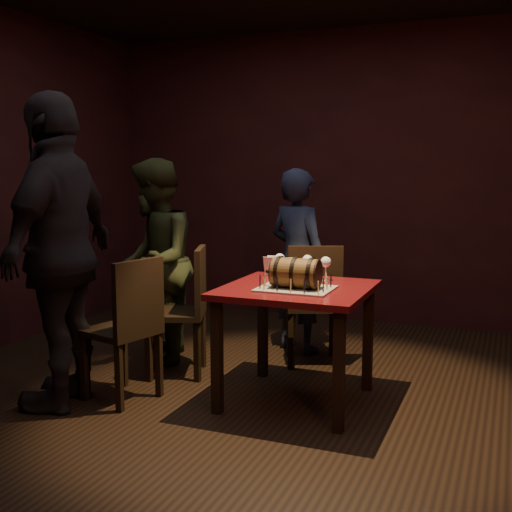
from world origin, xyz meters
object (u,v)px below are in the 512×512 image
object	(u,v)px
wine_glass_mid	(307,261)
chair_left_rear	(187,304)
chair_left_front	(129,322)
wine_glass_left	(280,260)
person_left_rear	(154,262)
barrel_cake	(296,273)
person_back	(298,261)
wine_glass_right	(326,263)
pint_of_ale	(291,270)
person_left_front	(60,252)
pub_table	(297,304)
chair_back	(314,298)

from	to	relation	value
wine_glass_mid	chair_left_rear	size ratio (longest dim) A/B	0.17
chair_left_rear	chair_left_front	xyz separation A→B (m)	(-0.09, -0.62, 0.00)
wine_glass_left	person_left_rear	distance (m)	1.04
barrel_cake	person_back	distance (m)	1.26
chair_left_rear	chair_left_front	bearing A→B (deg)	-98.06
person_back	person_left_rear	distance (m)	1.16
wine_glass_right	person_left_rear	size ratio (longest dim) A/B	0.10
barrel_cake	pint_of_ale	xyz separation A→B (m)	(-0.13, 0.30, -0.03)
chair_left_front	person_left_front	bearing A→B (deg)	-151.98
person_left_front	chair_left_front	bearing A→B (deg)	108.98
wine_glass_mid	person_left_rear	distance (m)	1.24
pub_table	person_left_rear	world-z (taller)	person_left_rear
pub_table	barrel_cake	bearing A→B (deg)	-76.23
wine_glass_right	chair_back	world-z (taller)	chair_back
wine_glass_left	barrel_cake	bearing A→B (deg)	-58.17
wine_glass_mid	person_left_rear	xyz separation A→B (m)	(-1.24, 0.07, -0.08)
chair_left_rear	person_back	world-z (taller)	person_back
wine_glass_right	chair_left_front	xyz separation A→B (m)	(-1.10, -0.68, -0.35)
person_left_front	person_left_rear	bearing A→B (deg)	166.30
chair_left_front	person_left_front	xyz separation A→B (m)	(-0.36, -0.19, 0.45)
wine_glass_mid	chair_left_front	world-z (taller)	chair_left_front
person_back	person_left_rear	world-z (taller)	person_left_rear
wine_glass_left	person_left_front	world-z (taller)	person_left_front
wine_glass_left	chair_left_rear	bearing A→B (deg)	-172.01
pint_of_ale	person_back	distance (m)	0.94
chair_left_front	pub_table	bearing A→B (deg)	22.16
chair_left_front	person_left_rear	bearing A→B (deg)	109.51
person_left_front	barrel_cake	bearing A→B (deg)	100.78
pub_table	wine_glass_mid	world-z (taller)	wine_glass_mid
chair_back	pint_of_ale	bearing A→B (deg)	-89.58
person_left_front	pint_of_ale	bearing A→B (deg)	113.50
chair_back	person_left_rear	xyz separation A→B (m)	(-1.16, -0.36, 0.26)
wine_glass_left	wine_glass_mid	distance (m)	0.20
wine_glass_right	chair_back	distance (m)	0.62
barrel_cake	chair_left_rear	xyz separation A→B (m)	(-0.93, 0.31, -0.33)
person_back	pint_of_ale	bearing A→B (deg)	127.87
wine_glass_left	chair_back	distance (m)	0.57
person_back	person_left_front	distance (m)	1.97
chair_back	person_left_rear	size ratio (longest dim) A/B	0.59
chair_back	person_back	size ratio (longest dim) A/B	0.62
pub_table	person_back	world-z (taller)	person_back
wine_glass_right	chair_left_rear	size ratio (longest dim) A/B	0.17
chair_left_rear	pub_table	bearing A→B (deg)	-13.35
wine_glass_right	chair_left_front	size ratio (longest dim) A/B	0.17
person_left_front	chair_left_rear	bearing A→B (deg)	142.11
wine_glass_left	wine_glass_mid	world-z (taller)	same
wine_glass_mid	person_left_front	size ratio (longest dim) A/B	0.08
pub_table	chair_back	size ratio (longest dim) A/B	0.97
person_back	chair_left_front	bearing A→B (deg)	89.56
person_left_front	chair_back	bearing A→B (deg)	128.27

